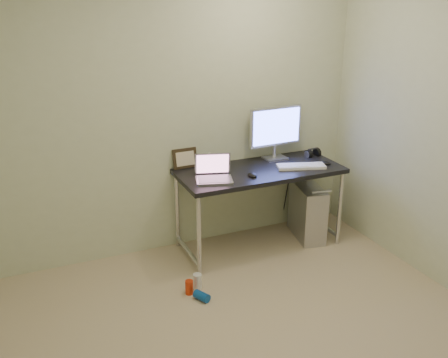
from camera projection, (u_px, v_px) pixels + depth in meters
wall_back at (170, 113)px, 4.25m from camera, size 3.50×0.02×2.50m
desk at (260, 178)px, 4.44m from camera, size 1.46×0.64×0.75m
tower_computer at (307, 211)px, 4.75m from camera, size 0.32×0.53×0.55m
cable_a at (287, 188)px, 4.94m from camera, size 0.01×0.16×0.69m
cable_b at (296, 189)px, 4.96m from camera, size 0.02×0.11×0.71m
can_red at (189, 287)px, 3.89m from camera, size 0.08×0.08×0.11m
can_white at (197, 281)px, 3.96m from camera, size 0.09×0.09×0.12m
can_blue at (202, 296)px, 3.82m from camera, size 0.12×0.14×0.07m
laptop at (214, 174)px, 4.16m from camera, size 0.36×0.32×0.21m
monitor at (276, 129)px, 4.59m from camera, size 0.53×0.16×0.49m
keyboard at (301, 166)px, 4.44m from camera, size 0.45×0.26×0.03m
mouse_right at (326, 162)px, 4.54m from camera, size 0.10×0.13×0.04m
mouse_left at (252, 174)px, 4.23m from camera, size 0.07×0.11×0.04m
headphones at (313, 153)px, 4.75m from camera, size 0.15×0.09×0.10m
picture_frame at (185, 158)px, 4.41m from camera, size 0.23×0.07×0.18m
webcam at (210, 156)px, 4.47m from camera, size 0.05×0.04×0.12m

